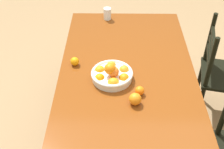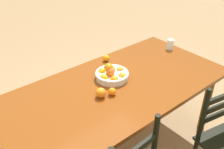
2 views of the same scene
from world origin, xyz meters
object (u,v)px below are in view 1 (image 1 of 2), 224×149
Objects in this scene: orange_loose_0 at (140,91)px; orange_loose_2 at (135,99)px; fruit_bowl at (112,74)px; drinking_glass at (107,14)px; chair_by_cabinet at (221,74)px; dining_table at (128,98)px; orange_loose_1 at (75,61)px.

orange_loose_2 is (0.09, -0.03, 0.01)m from orange_loose_0.
orange_loose_2 is (0.23, 0.15, -0.00)m from fruit_bowl.
drinking_glass is (-0.84, -0.05, 0.01)m from fruit_bowl.
orange_loose_0 is (0.55, -0.75, 0.31)m from chair_by_cabinet.
orange_loose_2 reaches higher than dining_table.
dining_table is 0.19m from fruit_bowl.
dining_table is at bearing -121.69° from orange_loose_0.
orange_loose_1 is at bearing -132.88° from orange_loose_2.
orange_loose_1 is 0.58m from orange_loose_2.
fruit_bowl is at bearing 3.62° from drinking_glass.
drinking_glass is (-0.68, 0.22, 0.02)m from orange_loose_1.
drinking_glass is at bearing -170.31° from dining_table.
orange_loose_1 is (-0.31, -0.46, 0.00)m from orange_loose_0.
orange_loose_2 is at bearing 16.78° from dining_table.
chair_by_cabinet is (-0.50, 0.83, -0.20)m from dining_table.
chair_by_cabinet reaches higher than orange_loose_2.
drinking_glass reaches higher than orange_loose_0.
orange_loose_0 is (0.15, 0.18, -0.01)m from fruit_bowl.
orange_loose_0 is at bearing 13.39° from drinking_glass.
dining_table is 0.14m from orange_loose_0.
chair_by_cabinet is 8.69× the size of drinking_glass.
fruit_bowl is at bearing 59.81° from orange_loose_1.
orange_loose_0 is at bearing 56.21° from orange_loose_1.
chair_by_cabinet is at bearing 121.14° from dining_table.
orange_loose_2 is (0.13, 0.04, 0.12)m from dining_table.
orange_loose_2 is at bearing 32.37° from fruit_bowl.
orange_loose_0 is 1.02m from drinking_glass.
chair_by_cabinet is at bearing 113.15° from fruit_bowl.
orange_loose_2 is (0.63, -0.79, 0.32)m from chair_by_cabinet.
orange_loose_0 is at bearing 58.31° from dining_table.
drinking_glass is at bearing 77.99° from chair_by_cabinet.
drinking_glass reaches higher than orange_loose_2.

